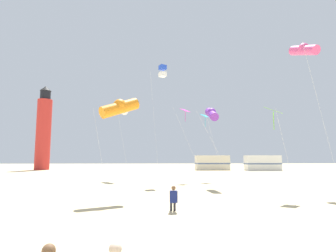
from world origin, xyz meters
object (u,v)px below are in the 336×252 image
at_px(kite_diamond_magenta, 185,113).
at_px(rv_van_cream, 212,163).
at_px(rv_van_white, 262,163).
at_px(kite_tube_rainbow, 304,50).
at_px(kite_diamond_cyan, 206,118).
at_px(kite_tube_violet, 212,114).
at_px(lighthouse_distant, 44,130).
at_px(kite_tube_white, 122,109).
at_px(kite_flyer_standing, 173,198).
at_px(kite_diamond_lime, 274,113).
at_px(kite_tube_orange, 120,107).
at_px(kite_box_blue, 163,71).

xyz_separation_m(kite_diamond_magenta, rv_van_cream, (7.98, 24.64, -5.65)).
xyz_separation_m(rv_van_cream, rv_van_white, (8.98, -2.27, 0.00)).
bearing_deg(kite_tube_rainbow, kite_diamond_magenta, 128.60).
xyz_separation_m(kite_diamond_cyan, rv_van_white, (14.68, 21.53, -5.24)).
height_order(kite_tube_rainbow, rv_van_cream, kite_tube_rainbow).
distance_m(kite_diamond_magenta, kite_tube_violet, 5.72).
bearing_deg(lighthouse_distant, kite_tube_white, -53.67).
bearing_deg(kite_diamond_cyan, kite_tube_violet, -96.15).
height_order(kite_tube_violet, rv_van_white, kite_tube_violet).
distance_m(kite_tube_white, kite_tube_violet, 11.53).
bearing_deg(lighthouse_distant, kite_flyer_standing, -61.81).
height_order(kite_diamond_lime, kite_tube_white, kite_tube_white).
distance_m(kite_flyer_standing, rv_van_white, 42.50).
distance_m(kite_flyer_standing, rv_van_cream, 41.44).
bearing_deg(kite_diamond_cyan, kite_flyer_standing, -105.85).
distance_m(kite_tube_white, rv_van_white, 31.82).
bearing_deg(kite_diamond_cyan, kite_tube_rainbow, -62.84).
bearing_deg(kite_diamond_magenta, kite_tube_orange, -113.84).
bearing_deg(kite_tube_orange, kite_diamond_magenta, 66.16).
distance_m(kite_box_blue, rv_van_cream, 30.22).
relative_size(kite_diamond_magenta, kite_diamond_cyan, 1.06).
bearing_deg(kite_diamond_cyan, rv_van_white, 55.72).
height_order(kite_flyer_standing, kite_tube_violet, kite_tube_violet).
relative_size(kite_tube_white, rv_van_cream, 1.29).
bearing_deg(kite_diamond_lime, kite_tube_orange, -179.30).
relative_size(kite_diamond_lime, kite_box_blue, 0.48).
xyz_separation_m(kite_tube_white, rv_van_cream, (14.84, 22.40, -6.34)).
xyz_separation_m(kite_box_blue, kite_tube_violet, (4.06, -3.30, -4.70)).
bearing_deg(kite_flyer_standing, kite_diamond_cyan, -107.53).
bearing_deg(lighthouse_distant, kite_diamond_magenta, -47.18).
height_order(kite_diamond_lime, kite_diamond_cyan, kite_diamond_cyan).
distance_m(lighthouse_distant, rv_van_cream, 33.98).
height_order(kite_tube_orange, lighthouse_distant, lighthouse_distant).
height_order(kite_flyer_standing, kite_diamond_magenta, kite_diamond_magenta).
distance_m(kite_flyer_standing, kite_diamond_lime, 8.65).
distance_m(kite_tube_orange, kite_tube_violet, 9.54).
bearing_deg(kite_diamond_magenta, rv_van_cream, 72.06).
distance_m(kite_tube_orange, lighthouse_distant, 44.12).
bearing_deg(kite_tube_rainbow, kite_diamond_lime, -146.05).
xyz_separation_m(kite_flyer_standing, rv_van_cream, (10.34, 40.12, 0.78)).
distance_m(kite_diamond_cyan, lighthouse_distant, 38.21).
xyz_separation_m(kite_tube_violet, rv_van_white, (15.35, 27.78, -4.71)).
height_order(kite_diamond_magenta, rv_van_cream, kite_diamond_magenta).
height_order(kite_diamond_magenta, kite_tube_rainbow, kite_tube_rainbow).
relative_size(kite_diamond_magenta, kite_tube_orange, 1.24).
distance_m(kite_tube_rainbow, kite_diamond_cyan, 12.14).
bearing_deg(kite_diamond_cyan, rv_van_cream, 76.53).
height_order(kite_tube_violet, rv_van_cream, kite_tube_violet).
distance_m(kite_box_blue, lighthouse_distant, 37.33).
distance_m(kite_tube_white, kite_tube_rainbow, 18.76).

